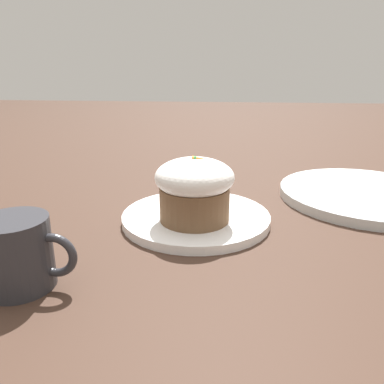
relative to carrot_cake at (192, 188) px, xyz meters
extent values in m
plane|color=#3D281E|center=(0.00, 0.02, -0.06)|extent=(4.00, 4.00, 0.00)
cylinder|color=white|center=(0.00, 0.02, -0.05)|extent=(0.22, 0.22, 0.01)
cylinder|color=brown|center=(0.00, 0.00, -0.02)|extent=(0.10, 0.10, 0.05)
ellipsoid|color=white|center=(0.00, 0.00, 0.02)|extent=(0.11, 0.11, 0.05)
cone|color=orange|center=(0.01, 0.00, 0.04)|extent=(0.02, 0.01, 0.01)
sphere|color=green|center=(0.00, 0.00, 0.04)|extent=(0.01, 0.01, 0.01)
cube|color=#B7B7BC|center=(-0.01, 0.08, -0.04)|extent=(0.01, 0.08, 0.00)
ellipsoid|color=#B7B7BC|center=(-0.01, 0.02, -0.04)|extent=(0.03, 0.04, 0.01)
cylinder|color=#2D2D33|center=(-0.16, -0.17, -0.02)|extent=(0.07, 0.07, 0.08)
torus|color=#2D2D33|center=(-0.12, -0.17, -0.02)|extent=(0.05, 0.01, 0.05)
cylinder|color=silver|center=(0.29, 0.15, -0.05)|extent=(0.29, 0.29, 0.02)
camera|label=1|loc=(0.05, -0.49, 0.16)|focal=35.00mm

